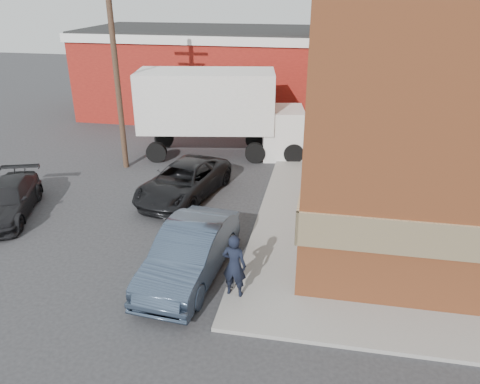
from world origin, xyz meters
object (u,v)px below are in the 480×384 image
at_px(utility_pole, 116,69).
at_px(sedan, 190,253).
at_px(suv_b, 7,200).
at_px(man, 234,266).
at_px(warehouse, 209,72).
at_px(box_truck, 223,108).
at_px(suv_a, 184,181).

relative_size(utility_pole, sedan, 1.80).
height_order(utility_pole, suv_b, utility_pole).
height_order(utility_pole, sedan, utility_pole).
bearing_deg(sedan, man, -22.72).
bearing_deg(warehouse, sedan, -77.64).
relative_size(man, sedan, 0.38).
height_order(man, box_truck, box_truck).
distance_m(warehouse, suv_b, 17.36).
relative_size(utility_pole, suv_a, 1.73).
distance_m(suv_b, box_truck, 10.91).
bearing_deg(box_truck, sedan, -92.25).
xyz_separation_m(sedan, suv_a, (-1.91, 5.58, -0.10)).
relative_size(utility_pole, suv_b, 1.98).
distance_m(sedan, box_truck, 11.30).
bearing_deg(warehouse, utility_pole, -97.77).
bearing_deg(suv_b, box_truck, 32.99).
relative_size(sedan, box_truck, 0.55).
relative_size(warehouse, suv_b, 3.58).
bearing_deg(sedan, utility_pole, 129.29).
xyz_separation_m(man, suv_a, (-3.45, 6.39, -0.35)).
xyz_separation_m(suv_a, box_truck, (0.49, 5.50, 1.78)).
distance_m(utility_pole, box_truck, 5.55).
height_order(man, suv_b, man).
xyz_separation_m(sedan, box_truck, (-1.43, 11.08, 1.68)).
bearing_deg(suv_a, suv_b, -142.70).
bearing_deg(box_truck, suv_b, -137.87).
height_order(man, sedan, man).
height_order(sedan, box_truck, box_truck).
distance_m(utility_pole, suv_b, 7.47).
bearing_deg(suv_a, warehouse, 111.44).
height_order(warehouse, man, warehouse).
bearing_deg(suv_a, man, -49.80).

